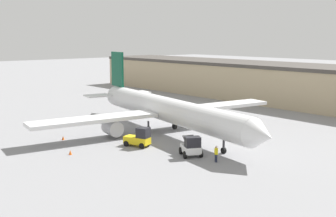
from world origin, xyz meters
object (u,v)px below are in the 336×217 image
Objects in this scene: belt_loader_truck at (191,147)px; safety_cone_near at (70,152)px; safety_cone_far at (63,138)px; ground_crew_worker at (216,153)px; airplane at (164,109)px; baggage_tug at (139,138)px.

belt_loader_truck is 14.10m from safety_cone_near.
ground_crew_worker is at bearing 21.58° from safety_cone_far.
airplane reaches higher than baggage_tug.
ground_crew_worker is at bearing -7.44° from baggage_tug.
ground_crew_worker is 0.54× the size of belt_loader_truck.
baggage_tug is at bearing 74.74° from safety_cone_near.
ground_crew_worker is 16.92m from safety_cone_near.
belt_loader_truck is (-3.44, -0.46, 0.16)m from ground_crew_worker.
safety_cone_near is at bearing -20.75° from safety_cone_far.
airplane is at bearing -99.59° from ground_crew_worker.
baggage_tug is (-10.82, -2.39, 0.13)m from ground_crew_worker.
airplane is at bearing 97.07° from safety_cone_near.
airplane is 74.55× the size of safety_cone_near.
baggage_tug reaches higher than safety_cone_near.
ground_crew_worker reaches higher than safety_cone_near.
baggage_tug is 1.06× the size of belt_loader_truck.
airplane is 14.60m from safety_cone_far.
safety_cone_far is (-20.22, -8.00, -0.69)m from ground_crew_worker.
airplane reaches higher than safety_cone_far.
airplane reaches higher than belt_loader_truck.
airplane is 16.43m from safety_cone_near.
safety_cone_near and safety_cone_far have the same top height.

